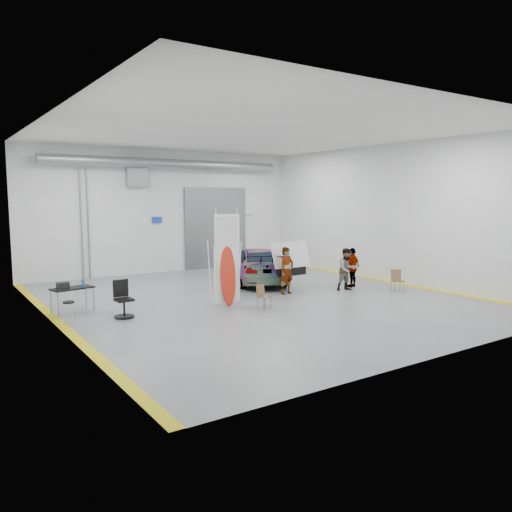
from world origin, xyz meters
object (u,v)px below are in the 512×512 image
folding_chair_near (264,301)px  office_chair (123,301)px  folding_chair_far (397,285)px  person_b (347,269)px  surfboard_display (228,267)px  work_table (70,288)px  person_a (287,271)px  sedan_car (257,265)px  shop_stool (69,313)px  person_c (352,267)px

folding_chair_near → office_chair: 4.57m
folding_chair_near → folding_chair_far: size_ratio=0.92×
person_b → office_chair: bearing=-174.5°
folding_chair_far → surfboard_display: bearing=-165.1°
work_table → person_a: bearing=-10.2°
sedan_car → shop_stool: size_ratio=7.60×
folding_chair_far → office_chair: (-10.37, 1.92, 0.23)m
sedan_car → person_b: person_b is taller
person_b → work_table: (-10.15, 2.14, -0.03)m
folding_chair_near → person_a: bearing=22.7°
folding_chair_near → office_chair: size_ratio=0.69×
person_a → folding_chair_near: 2.76m
person_c → shop_stool: person_c is taller
folding_chair_near → shop_stool: 6.13m
surfboard_display → work_table: size_ratio=2.40×
sedan_car → person_c: person_c is taller
person_a → surfboard_display: size_ratio=0.54×
person_a → office_chair: bearing=174.8°
person_c → folding_chair_far: 1.97m
person_b → surfboard_display: (-5.37, 0.19, 0.51)m
sedan_car → folding_chair_far: sedan_car is taller
work_table → office_chair: bearing=-52.3°
sedan_car → folding_chair_near: sedan_car is taller
person_c → folding_chair_near: person_c is taller
folding_chair_near → office_chair: office_chair is taller
person_a → office_chair: person_a is taller
folding_chair_near → person_c: bearing=-0.5°
shop_stool → office_chair: office_chair is taller
person_b → folding_chair_far: bearing=-34.0°
sedan_car → office_chair: sedan_car is taller
folding_chair_far → work_table: 12.10m
folding_chair_far → work_table: (-11.58, 3.49, 0.54)m
person_b → office_chair: person_b is taller
person_c → office_chair: bearing=-16.0°
person_c → person_b: bearing=15.0°
folding_chair_far → folding_chair_near: bearing=-157.3°
person_b → work_table: 10.37m
surfboard_display → sedan_car: bearing=52.2°
folding_chair_far → work_table: work_table is taller
folding_chair_near → work_table: work_table is taller
folding_chair_near → folding_chair_far: bearing=-18.5°
office_chair → person_a: bearing=-1.2°
surfboard_display → office_chair: (-3.57, 0.38, -0.85)m
sedan_car → surfboard_display: surfboard_display is taller
person_b → person_c: size_ratio=1.03×
surfboard_display → shop_stool: bearing=-177.4°
person_b → surfboard_display: size_ratio=0.51×
person_c → folding_chair_near: size_ratio=2.07×
sedan_car → shop_stool: sedan_car is taller
person_b → folding_chair_far: (1.43, -1.34, -0.58)m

